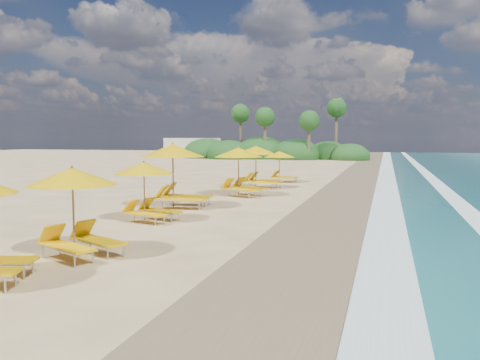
# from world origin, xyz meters

# --- Properties ---
(ground) EXTENTS (160.00, 160.00, 0.00)m
(ground) POSITION_xyz_m (0.00, 0.00, 0.00)
(ground) COLOR #D7BC7E
(ground) RESTS_ON ground
(wet_sand) EXTENTS (4.00, 160.00, 0.01)m
(wet_sand) POSITION_xyz_m (4.00, 0.00, 0.01)
(wet_sand) COLOR #7C674A
(wet_sand) RESTS_ON ground
(surf_foam) EXTENTS (4.00, 160.00, 0.01)m
(surf_foam) POSITION_xyz_m (6.70, 0.00, 0.03)
(surf_foam) COLOR white
(surf_foam) RESTS_ON ground
(station_1) EXTENTS (2.85, 2.82, 2.19)m
(station_1) POSITION_xyz_m (-1.59, -8.10, 1.23)
(station_1) COLOR olive
(station_1) RESTS_ON ground
(station_2) EXTENTS (2.56, 2.47, 2.07)m
(station_2) POSITION_xyz_m (-2.29, -3.24, 1.16)
(station_2) COLOR olive
(station_2) RESTS_ON ground
(station_3) EXTENTS (3.07, 2.89, 2.66)m
(station_3) POSITION_xyz_m (-2.68, 0.08, 1.49)
(station_3) COLOR olive
(station_3) RESTS_ON ground
(station_4) EXTENTS (3.13, 3.08, 2.43)m
(station_4) POSITION_xyz_m (-1.33, 4.59, 1.36)
(station_4) COLOR olive
(station_4) RESTS_ON ground
(station_5) EXTENTS (2.78, 2.61, 2.45)m
(station_5) POSITION_xyz_m (-1.43, 8.36, 1.38)
(station_5) COLOR olive
(station_5) RESTS_ON ground
(station_6) EXTENTS (2.22, 2.05, 2.05)m
(station_6) POSITION_xyz_m (-0.95, 12.25, 1.15)
(station_6) COLOR olive
(station_6) RESTS_ON ground
(treeline) EXTENTS (25.80, 8.80, 9.74)m
(treeline) POSITION_xyz_m (-9.94, 45.51, 1.00)
(treeline) COLOR #163D14
(treeline) RESTS_ON ground
(beach_building) EXTENTS (7.00, 5.00, 2.80)m
(beach_building) POSITION_xyz_m (-22.00, 48.00, 1.40)
(beach_building) COLOR beige
(beach_building) RESTS_ON ground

